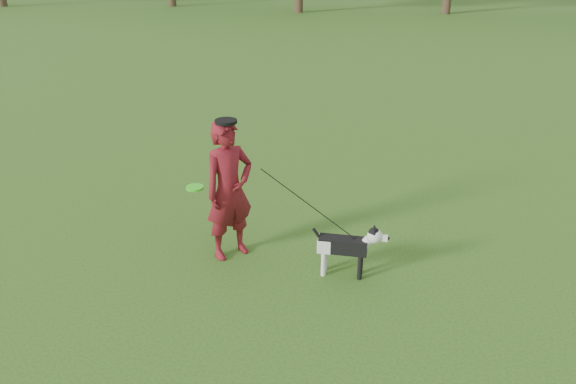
# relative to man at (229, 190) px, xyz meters

# --- Properties ---
(ground) EXTENTS (120.00, 120.00, 0.00)m
(ground) POSITION_rel_man_xyz_m (0.44, 0.20, -0.94)
(ground) COLOR #285116
(ground) RESTS_ON ground
(man) EXTENTS (0.80, 0.81, 1.89)m
(man) POSITION_rel_man_xyz_m (0.00, 0.00, 0.00)
(man) COLOR maroon
(man) RESTS_ON ground
(dog) EXTENTS (0.96, 0.19, 0.73)m
(dog) POSITION_rel_man_xyz_m (1.59, -0.24, -0.50)
(dog) COLOR black
(dog) RESTS_ON ground
(man_held_items) EXTENTS (2.27, 0.38, 1.41)m
(man_held_items) POSITION_rel_man_xyz_m (1.06, -0.15, -0.03)
(man_held_items) COLOR #37DE1C
(man_held_items) RESTS_ON ground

